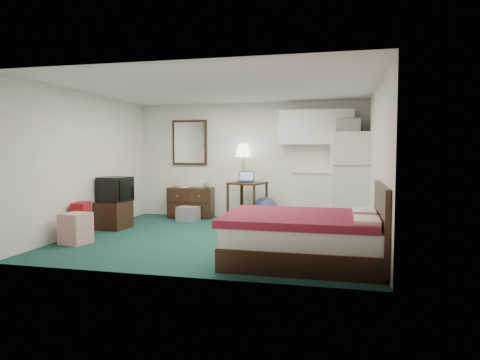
% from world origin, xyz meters
% --- Properties ---
extents(floor, '(5.00, 4.50, 0.01)m').
position_xyz_m(floor, '(0.00, 0.00, 0.00)').
color(floor, black).
rests_on(floor, ground).
extents(ceiling, '(5.00, 4.50, 0.01)m').
position_xyz_m(ceiling, '(0.00, 0.00, 2.50)').
color(ceiling, silver).
rests_on(ceiling, walls).
extents(walls, '(5.01, 4.51, 2.50)m').
position_xyz_m(walls, '(0.00, 0.00, 1.25)').
color(walls, silver).
rests_on(walls, floor).
extents(mirror, '(0.80, 0.06, 1.00)m').
position_xyz_m(mirror, '(-1.35, 2.22, 1.65)').
color(mirror, white).
rests_on(mirror, walls).
extents(upper_cabinets, '(1.50, 0.35, 0.70)m').
position_xyz_m(upper_cabinets, '(1.45, 2.08, 1.95)').
color(upper_cabinets, silver).
rests_on(upper_cabinets, walls).
extents(headboard, '(0.06, 1.56, 1.00)m').
position_xyz_m(headboard, '(2.46, -1.25, 0.55)').
color(headboard, '#321E13').
rests_on(headboard, walls).
extents(dresser, '(1.01, 0.53, 0.66)m').
position_xyz_m(dresser, '(-1.25, 1.98, 0.33)').
color(dresser, '#321E13').
rests_on(dresser, floor).
extents(floor_lamp, '(0.40, 0.40, 1.61)m').
position_xyz_m(floor_lamp, '(-0.08, 2.03, 0.81)').
color(floor_lamp, gold).
rests_on(floor_lamp, floor).
extents(desk, '(0.79, 0.79, 0.83)m').
position_xyz_m(desk, '(0.10, 1.65, 0.41)').
color(desk, '#321E13').
rests_on(desk, floor).
extents(exercise_ball, '(0.60, 0.60, 0.52)m').
position_xyz_m(exercise_ball, '(0.46, 1.72, 0.26)').
color(exercise_ball, navy).
rests_on(exercise_ball, floor).
extents(kitchen_counter, '(0.94, 0.72, 1.03)m').
position_xyz_m(kitchen_counter, '(1.52, 1.91, 0.51)').
color(kitchen_counter, silver).
rests_on(kitchen_counter, floor).
extents(fridge, '(0.82, 0.82, 1.83)m').
position_xyz_m(fridge, '(2.13, 1.85, 0.92)').
color(fridge, white).
rests_on(fridge, floor).
extents(bed, '(1.97, 1.54, 0.63)m').
position_xyz_m(bed, '(1.48, -1.25, 0.31)').
color(bed, maroon).
rests_on(bed, floor).
extents(tv_stand, '(0.56, 0.60, 0.51)m').
position_xyz_m(tv_stand, '(-2.21, 0.37, 0.26)').
color(tv_stand, '#321E13').
rests_on(tv_stand, floor).
extents(suitcase, '(0.30, 0.40, 0.59)m').
position_xyz_m(suitcase, '(-2.35, -0.44, 0.30)').
color(suitcase, maroon).
rests_on(suitcase, floor).
extents(retail_box, '(0.45, 0.45, 0.49)m').
position_xyz_m(retail_box, '(-2.12, -0.95, 0.24)').
color(retail_box, white).
rests_on(retail_box, floor).
extents(file_bin, '(0.46, 0.37, 0.30)m').
position_xyz_m(file_bin, '(-1.15, 1.53, 0.15)').
color(file_bin, gray).
rests_on(file_bin, floor).
extents(cardboard_box_a, '(0.29, 0.26, 0.22)m').
position_xyz_m(cardboard_box_a, '(-0.06, 1.13, 0.11)').
color(cardboard_box_a, '#A56C42').
rests_on(cardboard_box_a, floor).
extents(cardboard_box_b, '(0.23, 0.27, 0.25)m').
position_xyz_m(cardboard_box_b, '(0.31, 1.43, 0.13)').
color(cardboard_box_b, '#A56C42').
rests_on(cardboard_box_b, floor).
extents(laptop, '(0.33, 0.28, 0.22)m').
position_xyz_m(laptop, '(0.06, 1.60, 0.94)').
color(laptop, black).
rests_on(laptop, desk).
extents(crt_tv, '(0.57, 0.60, 0.46)m').
position_xyz_m(crt_tv, '(-2.19, 0.41, 0.74)').
color(crt_tv, black).
rests_on(crt_tv, tv_stand).
extents(microwave, '(0.50, 0.32, 0.32)m').
position_xyz_m(microwave, '(2.10, 1.85, 2.00)').
color(microwave, white).
rests_on(microwave, fridge).
extents(book_a, '(0.15, 0.07, 0.22)m').
position_xyz_m(book_a, '(-1.46, 1.91, 0.77)').
color(book_a, '#A56C42').
rests_on(book_a, dresser).
extents(book_b, '(0.17, 0.09, 0.24)m').
position_xyz_m(book_b, '(-1.39, 2.05, 0.78)').
color(book_b, '#A56C42').
rests_on(book_b, dresser).
extents(mug, '(0.16, 0.14, 0.13)m').
position_xyz_m(mug, '(-0.86, 1.91, 0.73)').
color(mug, '#60934E').
rests_on(mug, dresser).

